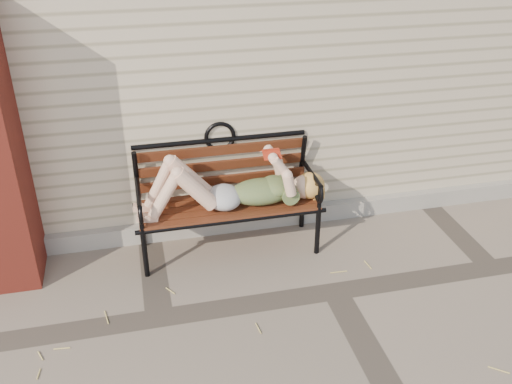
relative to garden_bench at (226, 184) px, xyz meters
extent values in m
plane|color=gray|center=(0.64, -0.79, -0.54)|extent=(80.00, 80.00, 0.00)
cube|color=gray|center=(0.64, 0.18, -0.47)|extent=(8.00, 0.10, 0.15)
cylinder|color=black|center=(-0.66, -0.29, -0.34)|extent=(0.04, 0.04, 0.40)
cylinder|color=black|center=(-0.66, 0.11, -0.34)|extent=(0.04, 0.04, 0.40)
cylinder|color=black|center=(0.66, -0.29, -0.34)|extent=(0.04, 0.04, 0.40)
cylinder|color=black|center=(0.66, 0.11, -0.34)|extent=(0.04, 0.04, 0.40)
cube|color=#5F2418|center=(0.00, -0.09, -0.14)|extent=(1.36, 0.44, 0.03)
cylinder|color=black|center=(0.00, -0.29, -0.16)|extent=(1.43, 0.04, 0.04)
cylinder|color=black|center=(0.00, 0.11, -0.16)|extent=(1.43, 0.04, 0.04)
torus|color=black|center=(0.00, 0.21, 0.30)|extent=(0.25, 0.03, 0.25)
ellipsoid|color=#0A424A|center=(0.25, -0.12, -0.04)|extent=(0.48, 0.28, 0.19)
ellipsoid|color=#0A424A|center=(0.36, -0.12, 0.00)|extent=(0.23, 0.27, 0.14)
ellipsoid|color=#B2B2B7|center=(-0.04, -0.12, -0.05)|extent=(0.27, 0.30, 0.17)
sphere|color=#FFC4AB|center=(0.60, -0.12, -0.04)|extent=(0.20, 0.20, 0.20)
ellipsoid|color=#E2A255|center=(0.64, -0.12, -0.03)|extent=(0.22, 0.23, 0.21)
cube|color=#9F2512|center=(0.32, -0.12, 0.30)|extent=(0.12, 0.02, 0.02)
cube|color=beige|center=(0.32, -0.16, 0.28)|extent=(0.12, 0.08, 0.04)
cube|color=beige|center=(0.32, -0.08, 0.28)|extent=(0.12, 0.08, 0.04)
cube|color=#9F2512|center=(0.32, -0.16, 0.28)|extent=(0.13, 0.08, 0.05)
cube|color=#9F2512|center=(0.32, -0.08, 0.28)|extent=(0.13, 0.08, 0.05)
cylinder|color=tan|center=(0.75, -0.93, -0.54)|extent=(0.09, 0.04, 0.01)
cylinder|color=tan|center=(0.49, -0.65, -0.54)|extent=(0.06, 0.07, 0.01)
cylinder|color=tan|center=(1.03, -0.54, -0.54)|extent=(0.03, 0.11, 0.01)
cylinder|color=tan|center=(1.20, -0.97, -0.54)|extent=(0.08, 0.13, 0.01)
cylinder|color=tan|center=(0.62, -0.54, -0.54)|extent=(0.13, 0.12, 0.01)
cylinder|color=tan|center=(0.78, -1.08, -0.54)|extent=(0.08, 0.02, 0.01)
cylinder|color=tan|center=(1.36, -1.56, -0.54)|extent=(0.12, 0.02, 0.01)
cylinder|color=tan|center=(-0.14, -0.59, -0.54)|extent=(0.05, 0.15, 0.01)
camera|label=1|loc=(-0.64, -3.80, 2.05)|focal=40.00mm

